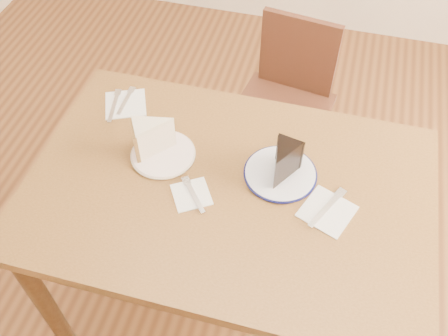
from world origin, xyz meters
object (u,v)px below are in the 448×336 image
(table, at_px, (228,206))
(plate_navy, at_px, (280,174))
(carrot_cake, at_px, (156,137))
(chocolate_cake, at_px, (282,165))
(chair_far, at_px, (285,103))
(plate_cream, at_px, (163,154))

(table, height_order, plate_navy, plate_navy)
(carrot_cake, bearing_deg, chocolate_cake, 58.09)
(chair_far, xyz_separation_m, plate_navy, (0.08, -0.65, 0.32))
(chair_far, distance_m, carrot_cake, 0.82)
(carrot_cake, height_order, chocolate_cake, carrot_cake)
(table, relative_size, carrot_cake, 9.94)
(table, relative_size, plate_navy, 5.68)
(chair_far, relative_size, carrot_cake, 6.53)
(plate_cream, xyz_separation_m, carrot_cake, (-0.02, 0.01, 0.06))
(plate_cream, distance_m, chocolate_cake, 0.37)
(plate_navy, xyz_separation_m, carrot_cake, (-0.39, -0.00, 0.06))
(plate_cream, bearing_deg, plate_navy, 2.89)
(chocolate_cake, bearing_deg, carrot_cake, 10.75)
(table, height_order, carrot_cake, carrot_cake)
(plate_cream, xyz_separation_m, chocolate_cake, (0.37, 0.00, 0.06))
(plate_cream, relative_size, carrot_cake, 1.59)
(chocolate_cake, bearing_deg, chair_far, -70.83)
(plate_navy, bearing_deg, carrot_cake, -179.44)
(plate_navy, distance_m, chocolate_cake, 0.06)
(chair_far, distance_m, plate_cream, 0.80)
(plate_cream, height_order, chocolate_cake, chocolate_cake)
(chair_far, relative_size, plate_cream, 4.10)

